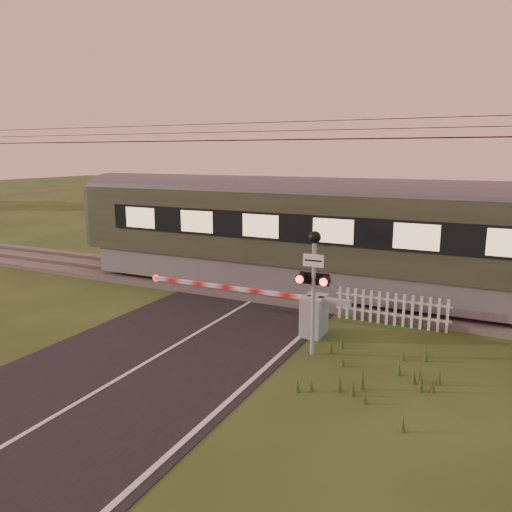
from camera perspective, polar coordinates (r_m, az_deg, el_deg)
The scene contains 7 objects.
ground at distance 13.37m, azimuth -10.14°, elevation -10.65°, with size 160.00×160.00×0.00m, color #293916.
road at distance 13.19m, azimuth -10.69°, elevation -10.95°, with size 6.00×140.00×0.03m.
track_bed at distance 18.69m, azimuth 1.64°, elevation -3.77°, with size 140.00×3.40×0.39m.
overhead_wires at distance 18.04m, azimuth 1.74°, elevation 13.84°, with size 120.00×0.62×0.62m.
boom_gate at distance 14.24m, azimuth 5.59°, elevation -6.38°, with size 6.59×0.88×1.17m.
crossing_signal at distance 12.38m, azimuth 6.63°, elevation -1.70°, with size 0.81×0.34×3.19m.
picket_fence at distance 15.44m, azimuth 15.20°, elevation -5.84°, with size 3.39×0.08×0.99m.
Camera 1 is at (7.41, -9.93, 5.03)m, focal length 35.00 mm.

